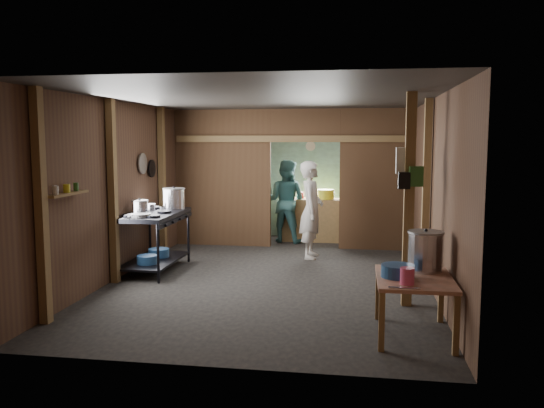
% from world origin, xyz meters
% --- Properties ---
extents(floor, '(4.50, 7.00, 0.00)m').
position_xyz_m(floor, '(0.00, 0.00, 0.00)').
color(floor, black).
rests_on(floor, ground).
extents(ceiling, '(4.50, 7.00, 0.00)m').
position_xyz_m(ceiling, '(0.00, 0.00, 2.60)').
color(ceiling, '#3F3A34').
rests_on(ceiling, ground).
extents(wall_back, '(4.50, 0.00, 2.60)m').
position_xyz_m(wall_back, '(0.00, 3.50, 1.30)').
color(wall_back, '#523725').
rests_on(wall_back, ground).
extents(wall_front, '(4.50, 0.00, 2.60)m').
position_xyz_m(wall_front, '(0.00, -3.50, 1.30)').
color(wall_front, '#523725').
rests_on(wall_front, ground).
extents(wall_left, '(0.00, 7.00, 2.60)m').
position_xyz_m(wall_left, '(-2.25, 0.00, 1.30)').
color(wall_left, '#523725').
rests_on(wall_left, ground).
extents(wall_right, '(0.00, 7.00, 2.60)m').
position_xyz_m(wall_right, '(2.25, 0.00, 1.30)').
color(wall_right, '#523725').
rests_on(wall_right, ground).
extents(partition_left, '(1.85, 0.10, 2.60)m').
position_xyz_m(partition_left, '(-1.32, 2.20, 1.30)').
color(partition_left, brown).
rests_on(partition_left, floor).
extents(partition_right, '(1.35, 0.10, 2.60)m').
position_xyz_m(partition_right, '(1.57, 2.20, 1.30)').
color(partition_right, brown).
rests_on(partition_right, floor).
extents(partition_header, '(1.30, 0.10, 0.60)m').
position_xyz_m(partition_header, '(0.25, 2.20, 2.30)').
color(partition_header, brown).
rests_on(partition_header, wall_back).
extents(turquoise_panel, '(4.40, 0.06, 2.50)m').
position_xyz_m(turquoise_panel, '(0.00, 3.44, 1.25)').
color(turquoise_panel, '#82C0B7').
rests_on(turquoise_panel, wall_back).
extents(back_counter, '(1.20, 0.50, 0.85)m').
position_xyz_m(back_counter, '(0.30, 2.95, 0.42)').
color(back_counter, olive).
rests_on(back_counter, floor).
extents(wall_clock, '(0.20, 0.03, 0.20)m').
position_xyz_m(wall_clock, '(0.25, 3.40, 1.90)').
color(wall_clock, beige).
rests_on(wall_clock, wall_back).
extents(post_left_a, '(0.10, 0.12, 2.60)m').
position_xyz_m(post_left_a, '(-2.18, -2.60, 1.30)').
color(post_left_a, olive).
rests_on(post_left_a, floor).
extents(post_left_b, '(0.10, 0.12, 2.60)m').
position_xyz_m(post_left_b, '(-2.18, -0.80, 1.30)').
color(post_left_b, olive).
rests_on(post_left_b, floor).
extents(post_left_c, '(0.10, 0.12, 2.60)m').
position_xyz_m(post_left_c, '(-2.18, 1.20, 1.30)').
color(post_left_c, olive).
rests_on(post_left_c, floor).
extents(post_right, '(0.10, 0.12, 2.60)m').
position_xyz_m(post_right, '(2.18, -0.20, 1.30)').
color(post_right, olive).
rests_on(post_right, floor).
extents(post_free, '(0.12, 0.12, 2.60)m').
position_xyz_m(post_free, '(1.85, -1.30, 1.30)').
color(post_free, olive).
rests_on(post_free, floor).
extents(cross_beam, '(4.40, 0.12, 0.12)m').
position_xyz_m(cross_beam, '(0.00, 2.15, 2.05)').
color(cross_beam, olive).
rests_on(cross_beam, wall_left).
extents(pan_lid_big, '(0.03, 0.34, 0.34)m').
position_xyz_m(pan_lid_big, '(-2.21, 0.40, 1.65)').
color(pan_lid_big, gray).
rests_on(pan_lid_big, wall_left).
extents(pan_lid_small, '(0.03, 0.30, 0.30)m').
position_xyz_m(pan_lid_small, '(-2.21, 0.80, 1.55)').
color(pan_lid_small, black).
rests_on(pan_lid_small, wall_left).
extents(wall_shelf, '(0.14, 0.80, 0.03)m').
position_xyz_m(wall_shelf, '(-2.15, -2.10, 1.40)').
color(wall_shelf, olive).
rests_on(wall_shelf, wall_left).
extents(jar_white, '(0.07, 0.07, 0.10)m').
position_xyz_m(jar_white, '(-2.15, -2.35, 1.47)').
color(jar_white, beige).
rests_on(jar_white, wall_shelf).
extents(jar_yellow, '(0.08, 0.08, 0.10)m').
position_xyz_m(jar_yellow, '(-2.15, -2.10, 1.47)').
color(jar_yellow, gold).
rests_on(jar_yellow, wall_shelf).
extents(jar_green, '(0.06, 0.06, 0.10)m').
position_xyz_m(jar_green, '(-2.15, -1.88, 1.47)').
color(jar_green, '#2C6226').
rests_on(jar_green, wall_shelf).
extents(bag_white, '(0.22, 0.15, 0.32)m').
position_xyz_m(bag_white, '(1.80, -1.22, 1.78)').
color(bag_white, beige).
rests_on(bag_white, post_free).
extents(bag_green, '(0.16, 0.12, 0.24)m').
position_xyz_m(bag_green, '(1.92, -1.36, 1.60)').
color(bag_green, '#2C6226').
rests_on(bag_green, post_free).
extents(bag_black, '(0.14, 0.10, 0.20)m').
position_xyz_m(bag_black, '(1.78, -1.38, 1.55)').
color(bag_black, black).
rests_on(bag_black, post_free).
extents(gas_range, '(0.80, 1.55, 0.92)m').
position_xyz_m(gas_range, '(-1.88, -0.06, 0.46)').
color(gas_range, black).
rests_on(gas_range, floor).
extents(prep_table, '(0.77, 1.06, 0.62)m').
position_xyz_m(prep_table, '(1.83, -2.39, 0.31)').
color(prep_table, tan).
rests_on(prep_table, floor).
extents(stove_pot_large, '(0.41, 0.41, 0.36)m').
position_xyz_m(stove_pot_large, '(-1.71, 0.45, 1.08)').
color(stove_pot_large, silver).
rests_on(stove_pot_large, gas_range).
extents(stove_pot_med, '(0.32, 0.32, 0.22)m').
position_xyz_m(stove_pot_med, '(-2.05, -0.16, 1.01)').
color(stove_pot_med, silver).
rests_on(stove_pot_med, gas_range).
extents(stove_saucepan, '(0.16, 0.16, 0.09)m').
position_xyz_m(stove_saucepan, '(-2.05, 0.30, 0.96)').
color(stove_saucepan, silver).
rests_on(stove_saucepan, gas_range).
extents(frying_pan, '(0.44, 0.58, 0.07)m').
position_xyz_m(frying_pan, '(-1.88, -0.55, 0.94)').
color(frying_pan, gray).
rests_on(frying_pan, gas_range).
extents(blue_tub_front, '(0.31, 0.31, 0.13)m').
position_xyz_m(blue_tub_front, '(-1.88, -0.34, 0.24)').
color(blue_tub_front, navy).
rests_on(blue_tub_front, gas_range).
extents(blue_tub_back, '(0.33, 0.33, 0.13)m').
position_xyz_m(blue_tub_back, '(-1.88, 0.15, 0.24)').
color(blue_tub_back, navy).
rests_on(blue_tub_back, gas_range).
extents(stock_pot, '(0.46, 0.46, 0.45)m').
position_xyz_m(stock_pot, '(1.97, -2.09, 0.83)').
color(stock_pot, silver).
rests_on(stock_pot, prep_table).
extents(wash_basin, '(0.45, 0.45, 0.13)m').
position_xyz_m(wash_basin, '(1.66, -2.41, 0.69)').
color(wash_basin, navy).
rests_on(wash_basin, prep_table).
extents(pink_bucket, '(0.16, 0.16, 0.17)m').
position_xyz_m(pink_bucket, '(1.73, -2.70, 0.71)').
color(pink_bucket, '#D44873').
rests_on(pink_bucket, prep_table).
extents(knife, '(0.30, 0.04, 0.01)m').
position_xyz_m(knife, '(1.69, -2.86, 0.63)').
color(knife, silver).
rests_on(knife, prep_table).
extents(yellow_tub, '(0.35, 0.35, 0.19)m').
position_xyz_m(yellow_tub, '(0.60, 2.95, 0.95)').
color(yellow_tub, gold).
rests_on(yellow_tub, back_counter).
extents(red_cup, '(0.12, 0.12, 0.13)m').
position_xyz_m(red_cup, '(0.11, 2.95, 0.92)').
color(red_cup, red).
rests_on(red_cup, back_counter).
extents(cook, '(0.41, 0.62, 1.67)m').
position_xyz_m(cook, '(0.45, 1.29, 0.84)').
color(cook, silver).
rests_on(cook, floor).
extents(worker_back, '(0.94, 0.82, 1.64)m').
position_xyz_m(worker_back, '(-0.17, 2.72, 0.82)').
color(worker_back, '#376B6D').
rests_on(worker_back, floor).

